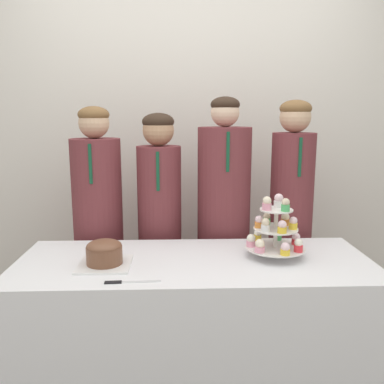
{
  "coord_description": "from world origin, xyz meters",
  "views": [
    {
      "loc": [
        -0.08,
        -1.51,
        1.45
      ],
      "look_at": [
        -0.01,
        0.36,
        1.1
      ],
      "focal_mm": 38.0,
      "sensor_mm": 36.0,
      "label": 1
    }
  ],
  "objects_px": {
    "round_cake": "(104,253)",
    "student_3": "(290,232)",
    "student_1": "(160,239)",
    "student_2": "(223,235)",
    "cake_knife": "(123,282)",
    "cupcake_stand": "(275,230)",
    "student_0": "(99,240)"
  },
  "relations": [
    {
      "from": "student_1",
      "to": "student_3",
      "type": "bearing_deg",
      "value": 0.0
    },
    {
      "from": "cupcake_stand",
      "to": "student_1",
      "type": "bearing_deg",
      "value": 138.94
    },
    {
      "from": "student_1",
      "to": "student_0",
      "type": "bearing_deg",
      "value": 180.0
    },
    {
      "from": "student_2",
      "to": "student_3",
      "type": "relative_size",
      "value": 1.01
    },
    {
      "from": "student_0",
      "to": "student_1",
      "type": "distance_m",
      "value": 0.37
    },
    {
      "from": "student_1",
      "to": "cake_knife",
      "type": "bearing_deg",
      "value": -98.4
    },
    {
      "from": "cake_knife",
      "to": "cupcake_stand",
      "type": "distance_m",
      "value": 0.76
    },
    {
      "from": "student_2",
      "to": "student_3",
      "type": "distance_m",
      "value": 0.41
    },
    {
      "from": "student_0",
      "to": "student_3",
      "type": "height_order",
      "value": "student_3"
    },
    {
      "from": "cupcake_stand",
      "to": "student_0",
      "type": "relative_size",
      "value": 0.2
    },
    {
      "from": "student_1",
      "to": "student_2",
      "type": "bearing_deg",
      "value": 0.0
    },
    {
      "from": "round_cake",
      "to": "student_1",
      "type": "height_order",
      "value": "student_1"
    },
    {
      "from": "student_3",
      "to": "round_cake",
      "type": "bearing_deg",
      "value": -149.98
    },
    {
      "from": "round_cake",
      "to": "student_3",
      "type": "distance_m",
      "value": 1.18
    },
    {
      "from": "round_cake",
      "to": "cupcake_stand",
      "type": "distance_m",
      "value": 0.81
    },
    {
      "from": "round_cake",
      "to": "student_2",
      "type": "height_order",
      "value": "student_2"
    },
    {
      "from": "round_cake",
      "to": "cake_knife",
      "type": "height_order",
      "value": "round_cake"
    },
    {
      "from": "round_cake",
      "to": "student_3",
      "type": "bearing_deg",
      "value": 30.02
    },
    {
      "from": "cake_knife",
      "to": "student_0",
      "type": "relative_size",
      "value": 0.15
    },
    {
      "from": "cake_knife",
      "to": "student_3",
      "type": "xyz_separation_m",
      "value": [
        0.91,
        0.79,
        -0.03
      ]
    },
    {
      "from": "cake_knife",
      "to": "student_1",
      "type": "height_order",
      "value": "student_1"
    },
    {
      "from": "round_cake",
      "to": "student_3",
      "type": "relative_size",
      "value": 0.15
    },
    {
      "from": "round_cake",
      "to": "student_2",
      "type": "relative_size",
      "value": 0.15
    },
    {
      "from": "cupcake_stand",
      "to": "student_2",
      "type": "bearing_deg",
      "value": 110.87
    },
    {
      "from": "student_2",
      "to": "student_0",
      "type": "bearing_deg",
      "value": -180.0
    },
    {
      "from": "student_0",
      "to": "student_2",
      "type": "xyz_separation_m",
      "value": [
        0.75,
        0.0,
        0.02
      ]
    },
    {
      "from": "student_0",
      "to": "round_cake",
      "type": "bearing_deg",
      "value": -76.74
    },
    {
      "from": "student_2",
      "to": "student_3",
      "type": "height_order",
      "value": "student_2"
    },
    {
      "from": "cupcake_stand",
      "to": "student_1",
      "type": "relative_size",
      "value": 0.21
    },
    {
      "from": "student_0",
      "to": "cupcake_stand",
      "type": "bearing_deg",
      "value": -28.05
    },
    {
      "from": "round_cake",
      "to": "student_0",
      "type": "bearing_deg",
      "value": 103.26
    },
    {
      "from": "cake_knife",
      "to": "cupcake_stand",
      "type": "height_order",
      "value": "cupcake_stand"
    }
  ]
}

